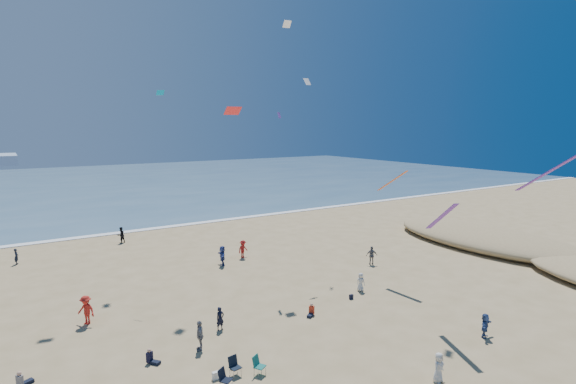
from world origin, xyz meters
TOP-DOWN VIEW (x-y plane):
  - ocean at (0.00, 95.00)m, footprint 220.00×100.00m
  - surf_line at (0.00, 45.00)m, footprint 220.00×1.20m
  - standing_flyers at (3.40, 17.77)m, footprint 31.19×40.45m
  - chair_cluster at (-0.31, 8.84)m, footprint 2.82×1.56m
  - white_tote at (-1.38, 9.55)m, footprint 0.35×0.20m
  - black_backpack at (-0.13, 10.09)m, footprint 0.30×0.22m
  - navy_bag at (11.46, 14.02)m, footprint 0.28×0.18m
  - kites_aloft at (8.38, 15.09)m, footprint 42.31×39.53m

SIDE VIEW (x-z plane):
  - ocean at x=0.00m, z-range 0.00..0.06m
  - surf_line at x=0.00m, z-range 0.00..0.08m
  - navy_bag at x=11.46m, z-range 0.00..0.34m
  - black_backpack at x=-0.13m, z-range 0.00..0.38m
  - white_tote at x=-1.38m, z-range 0.00..0.40m
  - chair_cluster at x=-0.31m, z-range 0.00..1.00m
  - standing_flyers at x=3.40m, z-range -0.10..1.84m
  - kites_aloft at x=8.38m, z-range 0.60..29.12m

